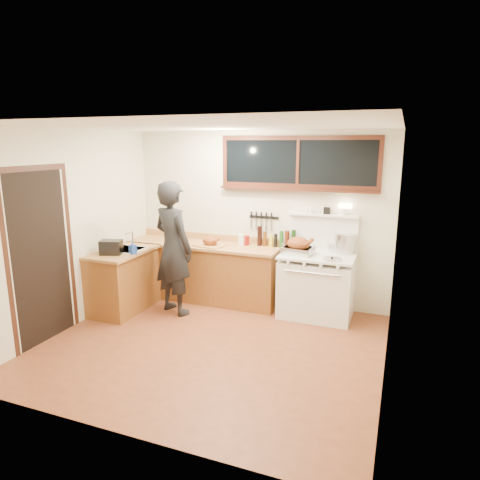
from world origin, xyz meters
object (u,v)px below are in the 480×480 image
at_px(cutting_board, 210,242).
at_px(roast_turkey, 299,247).
at_px(vintage_stove, 317,284).
at_px(man, 173,248).

bearing_deg(cutting_board, roast_turkey, 0.65).
xyz_separation_m(vintage_stove, man, (-1.95, -0.60, 0.49)).
height_order(man, cutting_board, man).
height_order(man, roast_turkey, man).
distance_m(man, roast_turkey, 1.77).
bearing_deg(vintage_stove, man, -162.86).
height_order(vintage_stove, man, man).
xyz_separation_m(vintage_stove, roast_turkey, (-0.27, -0.06, 0.53)).
bearing_deg(man, roast_turkey, 17.92).
distance_m(vintage_stove, roast_turkey, 0.60).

